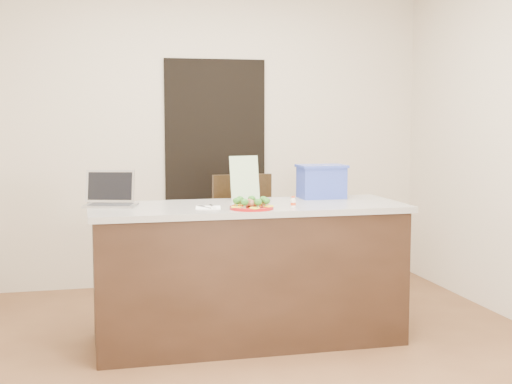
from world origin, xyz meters
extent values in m
plane|color=brown|center=(0.00, 0.00, 0.00)|extent=(4.00, 4.00, 0.00)
plane|color=beige|center=(0.00, 2.00, 1.35)|extent=(4.00, 0.00, 4.00)
plane|color=beige|center=(0.00, -2.00, 1.35)|extent=(4.00, 0.00, 4.00)
cube|color=black|center=(0.10, 1.98, 1.00)|extent=(0.90, 0.02, 2.00)
cube|color=black|center=(0.00, 0.25, 0.44)|extent=(2.00, 0.70, 0.88)
cube|color=beige|center=(0.00, 0.25, 0.90)|extent=(2.06, 0.76, 0.04)
cylinder|color=maroon|center=(-0.03, 0.02, 0.93)|extent=(0.28, 0.28, 0.02)
torus|color=maroon|center=(-0.03, 0.02, 0.93)|extent=(0.27, 0.27, 0.01)
sphere|color=brown|center=(-0.03, 0.02, 0.96)|extent=(0.04, 0.04, 0.04)
sphere|color=brown|center=(-0.04, 0.05, 0.96)|extent=(0.04, 0.04, 0.04)
sphere|color=brown|center=(-0.06, 0.03, 0.96)|extent=(0.04, 0.04, 0.04)
sphere|color=brown|center=(-0.06, 0.00, 0.96)|extent=(0.04, 0.04, 0.04)
sphere|color=brown|center=(-0.04, -0.02, 0.96)|extent=(0.04, 0.04, 0.04)
sphere|color=brown|center=(-0.01, -0.01, 0.96)|extent=(0.04, 0.04, 0.04)
sphere|color=brown|center=(0.00, 0.02, 0.96)|extent=(0.04, 0.04, 0.04)
ellipsoid|color=#1D5416|center=(0.05, 0.06, 0.97)|extent=(0.05, 0.05, 0.04)
ellipsoid|color=#1D5416|center=(-0.01, 0.11, 0.97)|extent=(0.05, 0.05, 0.04)
ellipsoid|color=#1D5416|center=(-0.09, 0.09, 0.97)|extent=(0.05, 0.05, 0.04)
ellipsoid|color=#1D5416|center=(-0.12, 0.02, 0.97)|extent=(0.05, 0.05, 0.04)
ellipsoid|color=#1D5416|center=(-0.09, -0.05, 0.97)|extent=(0.05, 0.05, 0.04)
ellipsoid|color=#1D5416|center=(-0.01, -0.07, 0.97)|extent=(0.05, 0.05, 0.04)
ellipsoid|color=#1D5416|center=(0.05, -0.02, 0.97)|extent=(0.05, 0.05, 0.04)
torus|color=yellow|center=(0.04, 0.10, 0.94)|extent=(0.07, 0.07, 0.01)
torus|color=yellow|center=(-0.09, 0.11, 0.94)|extent=(0.07, 0.07, 0.01)
torus|color=yellow|center=(-0.13, -0.01, 0.94)|extent=(0.07, 0.07, 0.01)
torus|color=yellow|center=(-0.04, -0.09, 0.94)|extent=(0.07, 0.07, 0.01)
torus|color=yellow|center=(0.07, -0.02, 0.94)|extent=(0.07, 0.07, 0.01)
cube|color=white|center=(-0.29, 0.13, 0.92)|extent=(0.18, 0.18, 0.01)
cube|color=#B6B6BB|center=(-0.31, 0.11, 0.93)|extent=(0.06, 0.12, 0.00)
cube|color=#B6B6BB|center=(-0.31, 0.17, 0.93)|extent=(0.05, 0.06, 0.00)
cube|color=white|center=(-0.26, 0.09, 0.93)|extent=(0.02, 0.09, 0.01)
cube|color=#B6B6BB|center=(-0.26, 0.18, 0.93)|extent=(0.02, 0.11, 0.00)
cylinder|color=white|center=(0.25, 0.04, 0.95)|extent=(0.03, 0.03, 0.05)
cylinder|color=white|center=(0.25, 0.04, 0.98)|extent=(0.02, 0.02, 0.01)
cylinder|color=red|center=(0.25, 0.04, 0.99)|extent=(0.02, 0.02, 0.01)
cylinder|color=red|center=(0.25, 0.04, 0.94)|extent=(0.03, 0.03, 0.02)
cube|color=#A3A3A7|center=(-0.88, 0.36, 0.93)|extent=(0.37, 0.30, 0.01)
cube|color=#A3A3A7|center=(-0.88, 0.48, 1.04)|extent=(0.32, 0.14, 0.21)
cube|color=black|center=(-0.88, 0.47, 1.04)|extent=(0.29, 0.12, 0.18)
cube|color=#29292C|center=(-0.88, 0.35, 0.94)|extent=(0.30, 0.22, 0.00)
cube|color=silver|center=(0.04, 0.54, 1.07)|extent=(0.22, 0.08, 0.30)
cube|color=#3044AE|center=(0.59, 0.49, 1.03)|extent=(0.31, 0.22, 0.22)
cube|color=#3044AE|center=(0.59, 0.49, 1.15)|extent=(0.33, 0.24, 0.02)
cube|color=black|center=(0.14, 0.84, 0.50)|extent=(0.50, 0.50, 0.04)
cube|color=black|center=(0.14, 1.06, 0.79)|extent=(0.47, 0.08, 0.53)
cylinder|color=black|center=(-0.06, 0.65, 0.25)|extent=(0.04, 0.04, 0.50)
cylinder|color=black|center=(0.34, 0.65, 0.25)|extent=(0.04, 0.04, 0.50)
cylinder|color=black|center=(-0.06, 1.04, 0.25)|extent=(0.04, 0.04, 0.50)
cylinder|color=black|center=(0.34, 1.04, 0.25)|extent=(0.04, 0.04, 0.50)
camera|label=1|loc=(-1.04, -4.28, 1.50)|focal=50.00mm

